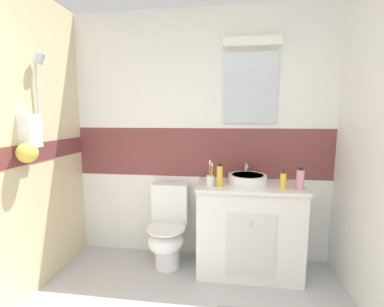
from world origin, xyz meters
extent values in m
cube|color=white|center=(0.00, 2.45, 0.42)|extent=(3.20, 0.10, 0.85)
cube|color=brown|center=(0.00, 2.45, 1.10)|extent=(3.20, 0.10, 0.50)
cube|color=white|center=(0.00, 2.45, 1.93)|extent=(3.20, 0.10, 1.15)
cube|color=silver|center=(0.48, 2.39, 1.73)|extent=(0.51, 0.02, 0.67)
cube|color=white|center=(0.48, 2.35, 2.15)|extent=(0.53, 0.10, 0.08)
cube|color=white|center=(-1.25, 1.62, 1.35)|extent=(0.10, 0.14, 0.26)
cylinder|color=silver|center=(-1.27, 1.76, 1.64)|extent=(0.02, 0.02, 0.57)
cylinder|color=silver|center=(-1.23, 1.76, 1.93)|extent=(0.10, 0.07, 0.11)
sphere|color=#F2CC4C|center=(-1.20, 1.52, 1.20)|extent=(0.15, 0.15, 0.15)
cube|color=white|center=(0.48, 2.16, 0.41)|extent=(0.93, 0.48, 0.82)
cube|color=white|center=(0.48, 2.15, 0.83)|extent=(0.95, 0.50, 0.03)
cube|color=silver|center=(0.48, 1.92, 0.37)|extent=(0.42, 0.01, 0.57)
cylinder|color=silver|center=(0.48, 1.90, 0.57)|extent=(0.02, 0.02, 0.03)
cylinder|color=white|center=(0.46, 2.17, 0.89)|extent=(0.35, 0.35, 0.09)
cylinder|color=#AFB1BA|center=(0.46, 2.17, 0.93)|extent=(0.29, 0.29, 0.01)
cylinder|color=silver|center=(0.46, 2.37, 0.93)|extent=(0.03, 0.03, 0.15)
cylinder|color=silver|center=(0.46, 2.28, 1.00)|extent=(0.02, 0.16, 0.02)
cylinder|color=white|center=(-0.29, 2.12, 0.09)|extent=(0.24, 0.24, 0.18)
ellipsoid|color=white|center=(-0.29, 2.08, 0.29)|extent=(0.34, 0.42, 0.22)
cylinder|color=white|center=(-0.29, 2.08, 0.41)|extent=(0.37, 0.37, 0.02)
cube|color=white|center=(-0.29, 2.29, 0.60)|extent=(0.36, 0.17, 0.40)
cylinder|color=silver|center=(-0.29, 2.29, 0.81)|extent=(0.04, 0.04, 0.02)
cylinder|color=white|center=(0.13, 2.04, 0.90)|extent=(0.07, 0.07, 0.10)
cylinder|color=#3FB259|center=(0.12, 2.05, 0.97)|extent=(0.01, 0.03, 0.18)
cube|color=white|center=(0.12, 2.05, 1.06)|extent=(0.01, 0.02, 0.03)
cylinder|color=#D83F4C|center=(0.12, 2.05, 0.97)|extent=(0.02, 0.02, 0.19)
cube|color=white|center=(0.12, 2.05, 1.07)|extent=(0.01, 0.02, 0.03)
cylinder|color=gold|center=(0.14, 2.03, 0.96)|extent=(0.03, 0.04, 0.17)
cube|color=white|center=(0.14, 2.03, 1.05)|extent=(0.02, 0.02, 0.03)
cylinder|color=yellow|center=(0.75, 2.04, 0.92)|extent=(0.05, 0.05, 0.13)
cylinder|color=#262626|center=(0.75, 2.04, 1.00)|extent=(0.01, 0.01, 0.04)
cylinder|color=#262626|center=(0.75, 2.03, 1.02)|extent=(0.01, 0.02, 0.01)
cylinder|color=pink|center=(0.89, 2.03, 0.94)|extent=(0.06, 0.06, 0.17)
cylinder|color=black|center=(0.89, 2.03, 1.03)|extent=(0.04, 0.04, 0.02)
cylinder|color=yellow|center=(0.21, 2.05, 0.94)|extent=(0.05, 0.05, 0.18)
cylinder|color=black|center=(0.21, 2.05, 1.04)|extent=(0.04, 0.04, 0.02)
camera|label=1|loc=(0.26, -0.19, 1.46)|focal=24.08mm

